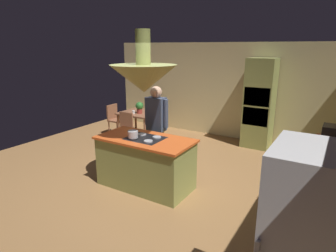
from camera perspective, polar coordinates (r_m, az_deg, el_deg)
The scene contains 17 objects.
ground at distance 5.51m, azimuth -3.12°, elevation -10.88°, with size 8.16×8.16×0.00m, color #9E7042.
wall_back at distance 8.10m, azimuth 10.82°, elevation 6.89°, with size 6.80×0.10×2.55m, color beige.
kitchen_island at distance 5.18m, azimuth -4.46°, elevation -7.15°, with size 1.69×0.86×0.93m.
counter_run_right at distance 5.06m, azimuth 29.36°, elevation -9.72°, with size 0.73×2.20×0.91m.
oven_tower at distance 7.43m, azimuth 17.56°, elevation 4.24°, with size 0.66×0.62×2.18m.
dining_table at distance 7.69m, azimuth -5.60°, elevation 1.91°, with size 0.98×0.87×0.76m.
person_at_island at distance 5.67m, azimuth -2.30°, elevation 0.57°, with size 0.53×0.23×1.71m.
range_hood at distance 4.80m, azimuth -4.83°, elevation 9.62°, with size 1.10×1.10×1.00m.
pendant_light_over_table at distance 7.50m, azimuth -5.84°, elevation 10.93°, with size 0.32×0.32×0.82m.
chair_facing_island at distance 7.24m, azimuth -8.68°, elevation -0.28°, with size 0.40×0.40×0.87m.
chair_by_back_wall at distance 8.24m, azimuth -2.84°, elevation 1.83°, with size 0.40×0.40×0.87m.
chair_at_corner at distance 8.27m, azimuth -10.40°, elevation 1.63°, with size 0.40×0.40×0.87m.
potted_plant_on_table at distance 7.51m, azimuth -5.65°, elevation 3.75°, with size 0.20×0.20×0.30m.
cup_on_table at distance 7.51m, azimuth -6.83°, elevation 2.75°, with size 0.07×0.07×0.09m, color white.
canister_flour at distance 4.36m, azimuth 29.85°, elevation -6.12°, with size 0.11×0.11×0.17m, color silver.
canister_sugar at distance 4.53m, azimuth 29.95°, elevation -5.36°, with size 0.14×0.14×0.17m, color silver.
cooking_pot_on_cooktop at distance 4.99m, azimuth -6.95°, elevation -1.62°, with size 0.18×0.18×0.12m, color #B2B2B7.
Camera 1 is at (2.83, -4.05, 2.45)m, focal length 30.89 mm.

